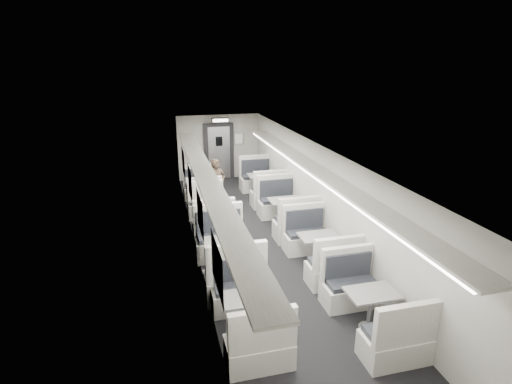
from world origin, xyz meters
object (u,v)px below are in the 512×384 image
booth_right_b (286,213)px  vestibule_door (219,152)px  exit_sign (220,120)px  booth_left_b (209,214)px  passenger (217,185)px  booth_right_d (370,310)px  booth_right_a (262,186)px  booth_right_c (318,250)px  booth_left_d (248,315)px  booth_left_c (227,257)px  booth_left_a (202,195)px

booth_right_b → vestibule_door: size_ratio=1.05×
exit_sign → vestibule_door: bearing=90.0°
booth_left_b → passenger: (0.42, 1.25, 0.40)m
booth_left_b → exit_sign: 4.51m
booth_right_d → vestibule_door: 9.50m
booth_left_b → booth_right_a: (2.00, 1.95, 0.02)m
booth_right_b → exit_sign: (-1.00, 4.48, 1.88)m
vestibule_door → exit_sign: size_ratio=3.39×
vestibule_door → booth_right_b: bearing=-78.6°
booth_left_b → exit_sign: exit_sign is taller
booth_right_a → booth_right_c: size_ratio=1.07×
passenger → exit_sign: (0.58, 2.71, 1.50)m
booth_right_c → exit_sign: size_ratio=3.35×
booth_left_b → booth_left_d: (0.00, -4.59, -0.02)m
booth_left_b → vestibule_door: 4.61m
booth_left_c → booth_left_a: bearing=90.0°
booth_left_d → exit_sign: bearing=83.3°
booth_right_a → exit_sign: exit_sign is taller
booth_left_c → passenger: (0.42, 3.90, 0.37)m
booth_left_d → booth_right_d: booth_right_d is taller
booth_left_d → booth_right_b: booth_right_b is taller
booth_right_d → passenger: size_ratio=1.30×
passenger → booth_right_b: bearing=-72.8°
booth_right_b → vestibule_door: (-1.00, 4.97, 0.64)m
booth_right_b → booth_right_c: (0.00, -2.23, -0.02)m
booth_left_b → booth_right_c: booth_left_b is taller
booth_right_d → booth_left_b: bearing=111.9°
booth_left_b → vestibule_door: bearing=77.3°
booth_left_d → booth_right_b: (2.00, 4.07, 0.04)m
booth_left_b → booth_right_d: size_ratio=1.03×
booth_left_c → booth_right_d: booth_left_c is taller
vestibule_door → booth_left_a: bearing=-109.7°
booth_left_a → exit_sign: bearing=66.6°
booth_left_a → booth_left_c: size_ratio=0.89×
booth_right_a → vestibule_door: vestibule_door is taller
booth_left_d → passenger: passenger is taller
passenger → booth_left_a: bearing=112.1°
booth_left_b → booth_right_a: size_ratio=0.94×
booth_right_c → booth_left_c: bearing=177.2°
booth_right_b → booth_right_c: size_ratio=1.07×
exit_sign → booth_right_b: bearing=-77.4°
booth_left_a → booth_left_d: size_ratio=1.02×
booth_left_a → booth_right_c: 4.83m
exit_sign → booth_left_c: bearing=-98.6°
booth_right_a → booth_right_d: bearing=-90.0°
booth_right_a → booth_right_d: (0.00, -6.93, -0.04)m
booth_right_c → booth_left_a: bearing=114.5°
booth_left_b → booth_right_a: booth_right_a is taller
booth_left_a → booth_right_b: 2.95m
booth_left_c → booth_right_d: bearing=-49.3°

